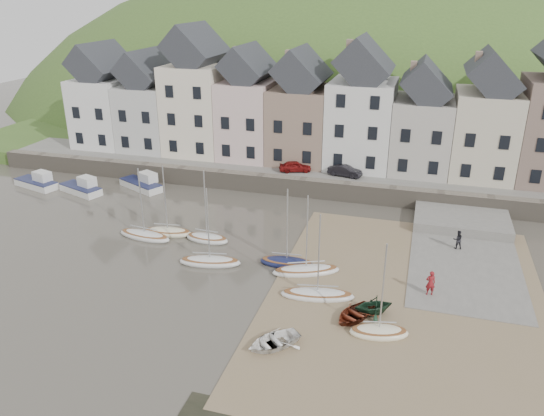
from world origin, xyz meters
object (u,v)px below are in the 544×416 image
(sailboat_0, at_px, (145,235))
(person_red, at_px, (430,283))
(rowboat_red, at_px, (354,314))
(car_left, at_px, (295,166))
(car_right, at_px, (345,171))
(person_dark, at_px, (458,240))
(rowboat_white, at_px, (273,341))
(rowboat_green, at_px, (373,305))

(sailboat_0, relative_size, person_red, 3.57)
(sailboat_0, relative_size, rowboat_red, 1.99)
(car_left, height_order, car_right, car_right)
(person_dark, bearing_deg, sailboat_0, -0.62)
(rowboat_red, xyz_separation_m, person_red, (4.47, 4.15, 0.62))
(rowboat_white, distance_m, person_red, 11.90)
(sailboat_0, xyz_separation_m, rowboat_red, (18.38, -6.83, 0.13))
(sailboat_0, distance_m, person_dark, 25.35)
(rowboat_white, bearing_deg, rowboat_red, 88.30)
(car_left, bearing_deg, rowboat_red, -176.82)
(sailboat_0, height_order, rowboat_white, sailboat_0)
(person_red, bearing_deg, rowboat_red, 28.13)
(rowboat_green, bearing_deg, car_left, 177.32)
(person_red, height_order, person_dark, person_red)
(rowboat_white, xyz_separation_m, person_red, (8.55, 8.25, 0.61))
(rowboat_white, xyz_separation_m, car_right, (-0.20, 26.74, 1.77))
(car_right, bearing_deg, rowboat_green, -154.74)
(rowboat_white, relative_size, rowboat_red, 1.03)
(rowboat_green, distance_m, person_red, 4.77)
(person_red, xyz_separation_m, car_right, (-8.75, 18.49, 1.16))
(person_dark, xyz_separation_m, car_right, (-10.73, 10.75, 1.27))
(sailboat_0, distance_m, rowboat_green, 20.38)
(rowboat_white, distance_m, car_left, 27.33)
(rowboat_white, relative_size, rowboat_green, 1.31)
(rowboat_green, relative_size, car_left, 0.76)
(rowboat_white, height_order, rowboat_green, rowboat_green)
(person_dark, bearing_deg, rowboat_green, 51.99)
(person_dark, relative_size, car_right, 0.45)
(rowboat_red, relative_size, person_red, 1.79)
(person_dark, bearing_deg, rowboat_white, 44.47)
(rowboat_white, bearing_deg, rowboat_green, 86.80)
(sailboat_0, relative_size, rowboat_white, 1.93)
(person_dark, distance_m, car_right, 15.24)
(car_left, relative_size, car_right, 0.96)
(rowboat_red, bearing_deg, rowboat_green, 66.45)
(sailboat_0, xyz_separation_m, person_red, (22.85, -2.68, 0.74))
(person_dark, bearing_deg, car_right, -57.20)
(sailboat_0, distance_m, person_red, 23.02)
(rowboat_red, bearing_deg, rowboat_white, -105.62)
(person_red, bearing_deg, rowboat_white, 29.17)
(sailboat_0, bearing_deg, car_left, 60.59)
(rowboat_red, xyz_separation_m, person_dark, (6.45, 11.90, 0.50))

